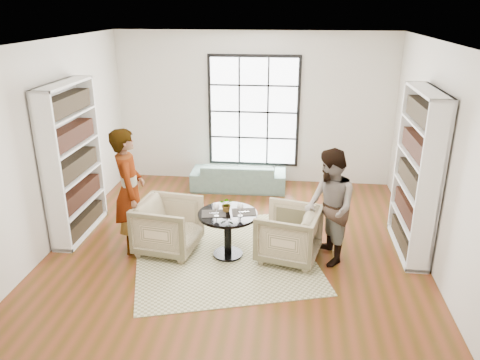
# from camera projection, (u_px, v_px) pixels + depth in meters

# --- Properties ---
(ground) EXTENTS (6.00, 6.00, 0.00)m
(ground) POSITION_uv_depth(u_px,v_px,m) (236.00, 249.00, 7.05)
(ground) COLOR brown
(room_shell) EXTENTS (6.00, 6.01, 6.00)m
(room_shell) POSITION_uv_depth(u_px,v_px,m) (240.00, 159.00, 7.11)
(room_shell) COLOR silver
(room_shell) RESTS_ON ground
(rug) EXTENTS (3.14, 3.14, 0.01)m
(rug) POSITION_uv_depth(u_px,v_px,m) (224.00, 255.00, 6.87)
(rug) COLOR #C1BE91
(rug) RESTS_ON ground
(pedestal_table) EXTENTS (0.85, 0.85, 0.68)m
(pedestal_table) POSITION_uv_depth(u_px,v_px,m) (228.00, 225.00, 6.70)
(pedestal_table) COLOR black
(pedestal_table) RESTS_ON ground
(sofa) EXTENTS (1.86, 0.76, 0.54)m
(sofa) POSITION_uv_depth(u_px,v_px,m) (239.00, 176.00, 9.26)
(sofa) COLOR gray
(sofa) RESTS_ON ground
(armchair_left) EXTENTS (0.98, 0.96, 0.79)m
(armchair_left) POSITION_uv_depth(u_px,v_px,m) (168.00, 226.00, 6.89)
(armchair_left) COLOR tan
(armchair_left) RESTS_ON ground
(armchair_right) EXTENTS (1.01, 1.00, 0.77)m
(armchair_right) POSITION_uv_depth(u_px,v_px,m) (288.00, 234.00, 6.68)
(armchair_right) COLOR #C6B48D
(armchair_right) RESTS_ON ground
(person_left) EXTENTS (0.63, 0.78, 1.86)m
(person_left) POSITION_uv_depth(u_px,v_px,m) (129.00, 191.00, 6.76)
(person_left) COLOR gray
(person_left) RESTS_ON ground
(person_right) EXTENTS (0.82, 0.94, 1.65)m
(person_right) POSITION_uv_depth(u_px,v_px,m) (330.00, 208.00, 6.46)
(person_right) COLOR gray
(person_right) RESTS_ON ground
(placemat_left) EXTENTS (0.38, 0.32, 0.01)m
(placemat_left) POSITION_uv_depth(u_px,v_px,m) (214.00, 214.00, 6.62)
(placemat_left) COLOR black
(placemat_left) RESTS_ON pedestal_table
(placemat_right) EXTENTS (0.38, 0.32, 0.01)m
(placemat_right) POSITION_uv_depth(u_px,v_px,m) (244.00, 212.00, 6.66)
(placemat_right) COLOR black
(placemat_right) RESTS_ON pedestal_table
(cutlery_left) EXTENTS (0.18, 0.24, 0.01)m
(cutlery_left) POSITION_uv_depth(u_px,v_px,m) (214.00, 213.00, 6.61)
(cutlery_left) COLOR silver
(cutlery_left) RESTS_ON placemat_left
(cutlery_right) EXTENTS (0.18, 0.24, 0.01)m
(cutlery_right) POSITION_uv_depth(u_px,v_px,m) (244.00, 212.00, 6.66)
(cutlery_right) COLOR silver
(cutlery_right) RESTS_ON placemat_right
(wine_glass_left) EXTENTS (0.09, 0.09, 0.20)m
(wine_glass_left) POSITION_uv_depth(u_px,v_px,m) (216.00, 207.00, 6.49)
(wine_glass_left) COLOR silver
(wine_glass_left) RESTS_ON pedestal_table
(wine_glass_right) EXTENTS (0.09, 0.09, 0.19)m
(wine_glass_right) POSITION_uv_depth(u_px,v_px,m) (240.00, 207.00, 6.50)
(wine_glass_right) COLOR silver
(wine_glass_right) RESTS_ON pedestal_table
(flower_centerpiece) EXTENTS (0.21, 0.18, 0.22)m
(flower_centerpiece) POSITION_uv_depth(u_px,v_px,m) (227.00, 204.00, 6.66)
(flower_centerpiece) COLOR gray
(flower_centerpiece) RESTS_ON pedestal_table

